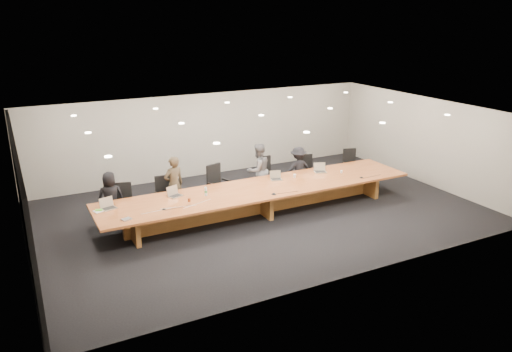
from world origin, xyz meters
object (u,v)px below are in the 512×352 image
(laptop_e, at_px, (320,168))
(paper_cup_far, at_px, (341,172))
(chair_far_left, at_px, (124,202))
(laptop_d, at_px, (276,176))
(mic_right, at_px, (362,177))
(person_c, at_px, (258,170))
(laptop_b, at_px, (175,192))
(water_bottle, at_px, (206,192))
(laptop_a, at_px, (109,204))
(chair_right, at_px, (308,171))
(person_a, at_px, (111,198))
(av_box, at_px, (126,219))
(mic_center, at_px, (274,194))
(chair_left, at_px, (165,194))
(person_d, at_px, (298,169))
(chair_mid_right, at_px, (268,176))
(person_b, at_px, (174,185))
(mic_left, at_px, (164,209))
(chair_mid_left, at_px, (219,185))
(amber_mug, at_px, (189,200))
(conference_table, at_px, (261,195))
(chair_far_right, at_px, (351,165))
(paper_cup_near, at_px, (295,176))

(laptop_e, distance_m, paper_cup_far, 0.64)
(chair_far_left, height_order, laptop_e, laptop_e)
(laptop_d, relative_size, mic_right, 2.71)
(person_c, relative_size, laptop_b, 4.71)
(mic_right, bearing_deg, water_bottle, 171.56)
(laptop_a, bearing_deg, chair_right, -7.73)
(person_a, height_order, water_bottle, person_a)
(chair_far_left, xyz_separation_m, paper_cup_far, (6.27, -1.16, 0.28))
(chair_far_left, relative_size, av_box, 4.80)
(laptop_a, xyz_separation_m, mic_center, (4.11, -0.94, -0.12))
(laptop_e, relative_size, av_box, 1.67)
(chair_left, height_order, chair_right, chair_right)
(person_c, bearing_deg, person_d, 164.14)
(chair_mid_right, distance_m, person_b, 3.05)
(chair_far_left, bearing_deg, mic_left, -52.84)
(chair_mid_left, distance_m, person_b, 1.38)
(amber_mug, xyz_separation_m, mic_left, (-0.74, -0.23, -0.03))
(conference_table, bearing_deg, chair_far_right, 16.80)
(water_bottle, height_order, paper_cup_near, water_bottle)
(chair_right, xyz_separation_m, water_bottle, (-3.97, -1.17, 0.34))
(chair_mid_right, xyz_separation_m, person_d, (0.97, -0.19, 0.12))
(chair_far_right, bearing_deg, laptop_e, -139.74)
(water_bottle, bearing_deg, mic_left, -161.12)
(mic_center, bearing_deg, chair_left, 140.61)
(chair_far_right, height_order, paper_cup_near, chair_far_right)
(water_bottle, bearing_deg, av_box, -163.49)
(person_b, relative_size, laptop_d, 5.04)
(chair_far_left, xyz_separation_m, chair_far_right, (7.53, -0.02, 0.01))
(chair_left, height_order, person_b, person_b)
(chair_left, relative_size, chair_mid_left, 0.86)
(chair_mid_left, bearing_deg, chair_left, 156.87)
(person_c, xyz_separation_m, mic_right, (2.45, -1.82, -0.06))
(chair_right, distance_m, mic_right, 1.97)
(person_d, distance_m, amber_mug, 4.21)
(paper_cup_far, bearing_deg, mic_center, -165.59)
(person_a, distance_m, mic_center, 4.31)
(person_a, xyz_separation_m, person_d, (5.73, -0.11, 0.00))
(paper_cup_near, bearing_deg, chair_far_right, 17.90)
(av_box, bearing_deg, person_d, -2.34)
(chair_mid_right, bearing_deg, laptop_d, -109.83)
(paper_cup_near, bearing_deg, person_b, 166.32)
(chair_right, height_order, mic_center, chair_right)
(chair_mid_left, xyz_separation_m, water_bottle, (-0.83, -1.08, 0.27))
(av_box, xyz_separation_m, mic_left, (0.97, 0.23, -0.00))
(chair_far_left, distance_m, laptop_a, 1.14)
(chair_left, height_order, laptop_e, laptop_e)
(person_c, height_order, amber_mug, person_c)
(chair_left, bearing_deg, mic_center, -39.67)
(laptop_d, xyz_separation_m, av_box, (-4.54, -0.97, -0.11))
(person_a, height_order, av_box, person_a)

